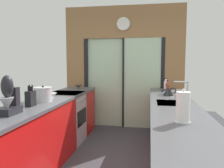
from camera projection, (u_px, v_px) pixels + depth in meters
ground_plane at (109, 161)px, 3.34m from camera, size 5.04×7.60×0.02m
back_wall_unit at (123, 60)px, 4.95m from camera, size 2.64×0.12×2.70m
left_counter_run at (36, 138)px, 2.99m from camera, size 0.62×3.80×0.92m
right_counter_run at (174, 141)px, 2.85m from camera, size 0.62×3.80×0.92m
sink_faucet at (185, 89)px, 3.00m from camera, size 0.19×0.02×0.30m
oven_range at (67, 118)px, 4.08m from camera, size 0.60×0.60×0.92m
mixing_bowl_mid at (52, 95)px, 3.41m from camera, size 0.15×0.15×0.08m
mixing_bowl_far at (78, 86)px, 4.67m from camera, size 0.16×0.16×0.08m
knife_block at (30, 98)px, 2.79m from camera, size 0.08×0.14×0.27m
stand_mixer at (9, 99)px, 2.36m from camera, size 0.17×0.27×0.42m
stock_pot at (43, 94)px, 3.12m from camera, size 0.25×0.25×0.23m
kettle at (168, 91)px, 3.69m from camera, size 0.25×0.17×0.18m
soap_bottle_near at (167, 88)px, 3.89m from camera, size 0.06×0.06×0.24m
soap_bottle_far at (166, 86)px, 4.28m from camera, size 0.07×0.07×0.24m
paper_towel_roll at (183, 108)px, 2.03m from camera, size 0.14×0.14×0.32m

